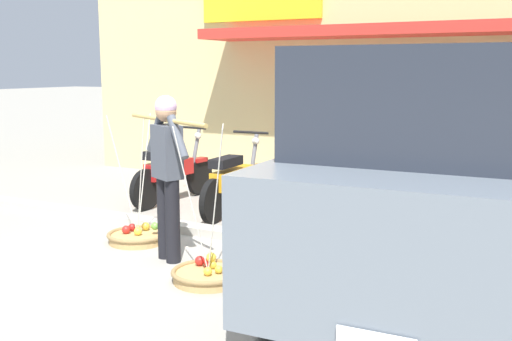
% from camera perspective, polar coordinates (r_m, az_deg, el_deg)
% --- Properties ---
extents(ground_plane, '(90.00, 90.00, 0.00)m').
position_cam_1_polar(ground_plane, '(6.48, -4.42, -8.05)').
color(ground_plane, '#9E998C').
extents(sidewalk_curb, '(20.00, 0.24, 0.10)m').
position_cam_1_polar(sidewalk_curb, '(7.05, -1.41, -6.15)').
color(sidewalk_curb, '#BAB4A5').
rests_on(sidewalk_curb, ground).
extents(fruit_vendor, '(1.42, 0.77, 1.70)m').
position_cam_1_polar(fruit_vendor, '(6.20, -8.32, 0.35)').
color(fruit_vendor, black).
rests_on(fruit_vendor, ground).
extents(fruit_basket_left_side, '(0.69, 0.69, 1.45)m').
position_cam_1_polar(fruit_basket_left_side, '(5.75, -4.50, -9.60)').
color(fruit_basket_left_side, tan).
rests_on(fruit_basket_left_side, ground).
extents(fruit_basket_right_side, '(0.69, 0.69, 1.45)m').
position_cam_1_polar(fruit_basket_right_side, '(7.10, -11.02, -6.01)').
color(fruit_basket_right_side, tan).
rests_on(fruit_basket_right_side, ground).
extents(motorcycle_nearest_shop, '(0.54, 1.82, 1.09)m').
position_cam_1_polar(motorcycle_nearest_shop, '(9.00, -7.85, -0.15)').
color(motorcycle_nearest_shop, black).
rests_on(motorcycle_nearest_shop, ground).
extents(motorcycle_second_in_row, '(0.54, 1.82, 1.09)m').
position_cam_1_polar(motorcycle_second_in_row, '(8.21, -1.99, -1.01)').
color(motorcycle_second_in_row, black).
rests_on(motorcycle_second_in_row, ground).
extents(motorcycle_third_in_row, '(0.55, 1.81, 1.09)m').
position_cam_1_polar(motorcycle_third_in_row, '(7.50, 5.29, -2.06)').
color(motorcycle_third_in_row, black).
rests_on(motorcycle_third_in_row, ground).
extents(parked_truck, '(2.26, 4.76, 2.10)m').
position_cam_1_polar(parked_truck, '(5.41, 17.40, -0.76)').
color(parked_truck, slate).
rests_on(parked_truck, ground).
extents(storefront_building, '(13.00, 6.00, 4.20)m').
position_cam_1_polar(storefront_building, '(12.04, 18.87, 9.74)').
color(storefront_building, '#DBC684').
rests_on(storefront_building, ground).
extents(wooden_crate, '(0.44, 0.36, 0.32)m').
position_cam_1_polar(wooden_crate, '(7.64, 9.65, -4.20)').
color(wooden_crate, olive).
rests_on(wooden_crate, ground).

